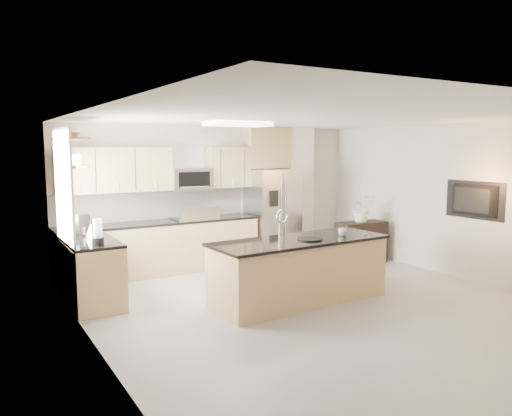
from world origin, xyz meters
TOP-DOWN VIEW (x-y plane):
  - floor at (0.00, 0.00)m, footprint 6.50×6.50m
  - ceiling at (0.00, 0.00)m, footprint 6.00×6.50m
  - wall_back at (0.00, 3.25)m, footprint 6.00×0.02m
  - wall_left at (-3.00, 0.00)m, footprint 0.02×6.50m
  - wall_right at (3.00, 0.00)m, footprint 0.02×6.50m
  - back_counter at (-1.23, 2.93)m, footprint 3.55×0.66m
  - left_counter at (-2.67, 1.85)m, footprint 0.66×1.50m
  - range at (-0.60, 2.92)m, footprint 0.76×0.64m
  - upper_cabinets at (-1.30, 3.09)m, footprint 3.50×0.33m
  - microwave at (-0.60, 3.04)m, footprint 0.76×0.40m
  - refrigerator at (1.06, 2.87)m, footprint 0.92×0.78m
  - partition_column at (1.82, 3.10)m, footprint 0.60×0.30m
  - window at (-2.98, 1.85)m, footprint 0.04×1.15m
  - shelf_lower at (-2.85, 1.95)m, footprint 0.30×1.20m
  - shelf_upper at (-2.85, 1.95)m, footprint 0.30×1.20m
  - ceiling_fixture at (-0.40, 1.60)m, footprint 1.00×0.50m
  - island at (-0.09, 0.37)m, footprint 2.65×1.03m
  - credenza at (2.35, 1.73)m, footprint 1.01×0.46m
  - cup at (0.64, 0.30)m, footprint 0.14×0.14m
  - platter at (0.00, 0.25)m, footprint 0.37×0.37m
  - blender at (-2.68, 1.29)m, footprint 0.15×0.15m
  - kettle at (-2.63, 1.88)m, footprint 0.20×0.20m
  - coffee_maker at (-2.69, 2.15)m, footprint 0.20×0.23m
  - bowl at (-2.85, 2.04)m, footprint 0.48×0.48m
  - flower_vase at (2.35, 1.74)m, footprint 0.79×0.72m
  - television at (2.91, -0.20)m, footprint 0.14×1.08m

SIDE VIEW (x-z plane):
  - floor at x=0.00m, z-range 0.00..0.00m
  - credenza at x=2.35m, z-range 0.00..0.79m
  - island at x=-0.09m, z-range -0.21..1.12m
  - left_counter at x=-2.67m, z-range 0.00..0.92m
  - back_counter at x=-1.23m, z-range -0.25..1.19m
  - range at x=-0.60m, z-range -0.10..1.04m
  - refrigerator at x=1.06m, z-range 0.00..1.78m
  - platter at x=0.00m, z-range 0.91..0.93m
  - cup at x=0.64m, z-range 0.91..1.01m
  - kettle at x=-2.63m, z-range 0.91..1.15m
  - coffee_maker at x=-2.69m, z-range 0.91..1.24m
  - blender at x=-2.68m, z-range 0.90..1.25m
  - flower_vase at x=2.35m, z-range 0.79..1.55m
  - wall_back at x=0.00m, z-range 0.00..2.60m
  - wall_left at x=-3.00m, z-range 0.00..2.60m
  - wall_right at x=3.00m, z-range 0.00..2.60m
  - partition_column at x=1.82m, z-range 0.00..2.60m
  - television at x=2.91m, z-range 1.04..1.66m
  - microwave at x=-0.60m, z-range 1.43..1.83m
  - window at x=-2.98m, z-range 0.83..2.47m
  - upper_cabinets at x=-1.30m, z-range 1.45..2.20m
  - shelf_lower at x=-2.85m, z-range 1.93..1.97m
  - shelf_upper at x=-2.85m, z-range 2.30..2.34m
  - bowl at x=-2.85m, z-range 2.34..2.43m
  - ceiling_fixture at x=-0.40m, z-range 2.53..2.59m
  - ceiling at x=0.00m, z-range 2.59..2.61m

